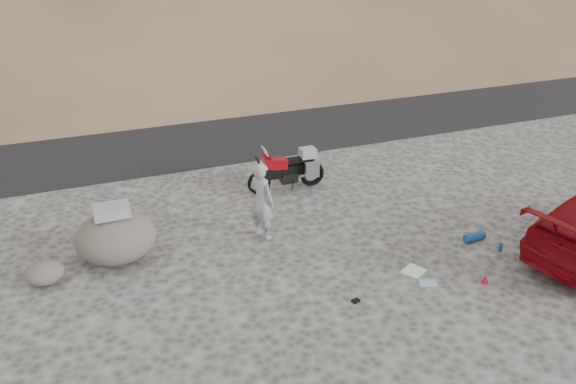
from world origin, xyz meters
name	(u,v)px	position (x,y,z in m)	size (l,w,h in m)	color
ground	(345,252)	(0.00, 0.00, 0.00)	(140.00, 140.00, 0.00)	#403E3B
road	(228,125)	(0.00, 9.00, 0.00)	(120.00, 7.00, 0.05)	black
motorcycle	(290,170)	(0.09, 3.37, 0.54)	(2.13, 0.61, 1.27)	black
man	(262,236)	(-1.41, 1.28, 0.00)	(0.64, 0.42, 1.76)	#94959A
boulder	(116,237)	(-4.49, 1.45, 0.54)	(1.85, 1.66, 1.23)	#514D45
small_rock	(44,273)	(-5.89, 1.13, 0.22)	(0.77, 0.70, 0.45)	#514D45
gear_white_cloth	(414,271)	(0.95, -1.15, 0.01)	(0.43, 0.38, 0.01)	white
gear_blue_mat	(474,237)	(2.85, -0.61, 0.10)	(0.19, 0.19, 0.48)	navy
gear_bottle	(500,247)	(3.06, -1.19, 0.10)	(0.07, 0.07, 0.21)	navy
gear_funnel	(485,279)	(2.01, -2.01, 0.09)	(0.14, 0.14, 0.18)	red
gear_glove_a	(356,301)	(-0.60, -1.62, 0.02)	(0.14, 0.10, 0.04)	black
gear_blue_cloth	(428,283)	(0.98, -1.61, 0.01)	(0.33, 0.24, 0.01)	#8EB6DB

